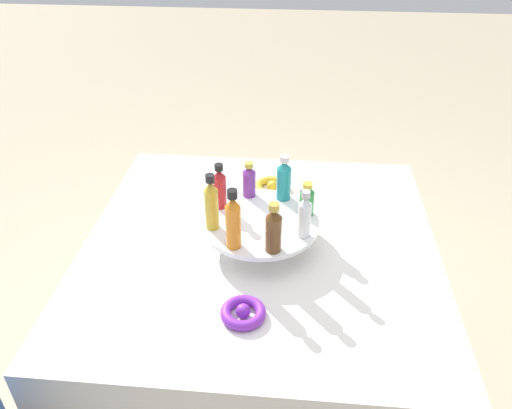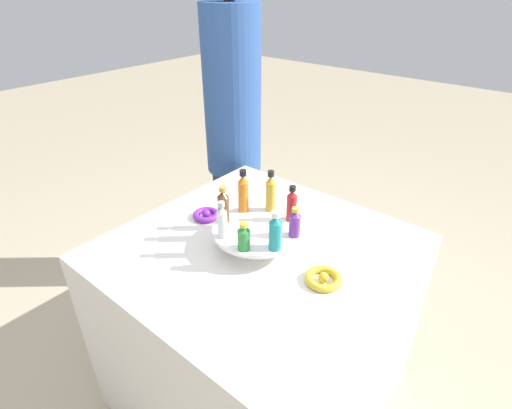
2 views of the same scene
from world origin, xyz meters
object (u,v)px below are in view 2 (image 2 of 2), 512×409
ribbon_bow_purple (206,215)px  bottle_brown (223,206)px  bottle_orange (243,192)px  ribbon_bow_gold (323,279)px  display_stand (258,233)px  bottle_purple (295,223)px  bottle_clear (222,221)px  bottle_red (292,205)px  bottle_green (244,237)px  person_figure (234,143)px  bottle_teal (275,232)px  bottle_gold (271,193)px

ribbon_bow_purple → bottle_brown: bearing=-110.4°
bottle_orange → ribbon_bow_gold: size_ratio=1.40×
ribbon_bow_gold → bottle_orange: bearing=79.6°
display_stand → ribbon_bow_purple: (0.01, 0.26, -0.04)m
bottle_purple → bottle_clear: (-0.15, 0.16, 0.01)m
display_stand → bottle_red: size_ratio=2.37×
display_stand → bottle_purple: bearing=-70.9°
display_stand → bottle_clear: bottle_clear is taller
bottle_brown → bottle_green: bearing=-115.9°
bottle_purple → bottle_green: size_ratio=1.10×
bottle_clear → ribbon_bow_gold: bearing=-73.3°
bottle_clear → person_figure: person_figure is taller
bottle_clear → display_stand: bearing=-25.9°
bottle_clear → ribbon_bow_gold: bottle_clear is taller
bottle_teal → display_stand: bearing=64.1°
bottle_teal → ribbon_bow_gold: (0.04, -0.15, -0.12)m
ribbon_bow_gold → person_figure: size_ratio=0.07×
bottle_purple → display_stand: bearing=109.1°
display_stand → bottle_clear: (-0.11, 0.05, 0.08)m
bottle_orange → ribbon_bow_purple: bearing=104.2°
display_stand → bottle_brown: bearing=109.1°
bottle_red → ribbon_bow_gold: bottle_red is taller
bottle_teal → bottle_red: bearing=19.1°
bottle_orange → bottle_clear: bearing=-160.9°
bottle_teal → bottle_purple: bottle_teal is taller
bottle_purple → ribbon_bow_gold: bottle_purple is taller
bottle_orange → bottle_teal: bearing=-115.9°
bottle_gold → bottle_orange: bottle_orange is taller
bottle_gold → bottle_orange: 0.09m
bottle_green → bottle_teal: bearing=-48.4°
display_stand → bottle_purple: size_ratio=2.97×
bottle_red → bottle_green: size_ratio=1.38×
bottle_teal → bottle_green: size_ratio=1.40×
display_stand → bottle_orange: bottle_orange is taller
bottle_teal → bottle_gold: bearing=41.6°
person_figure → ribbon_bow_gold: bearing=9.2°
person_figure → display_stand: bearing=0.0°
bottle_purple → ribbon_bow_gold: bearing=-110.4°
bottle_purple → person_figure: person_figure is taller
bottle_green → person_figure: size_ratio=0.06×
bottle_teal → bottle_red: bottle_teal is taller
bottle_brown → bottle_purple: bearing=-70.9°
bottle_teal → bottle_green: (-0.06, 0.07, -0.02)m
ribbon_bow_purple → bottle_clear: bearing=-120.8°
bottle_orange → bottle_green: (-0.16, -0.15, -0.03)m
ribbon_bow_purple → bottle_gold: bearing=-65.7°
bottle_green → display_stand: bearing=19.1°
bottle_red → bottle_gold: size_ratio=0.84×
ribbon_bow_gold → bottle_green: bearing=114.3°
bottle_teal → bottle_brown: 0.22m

